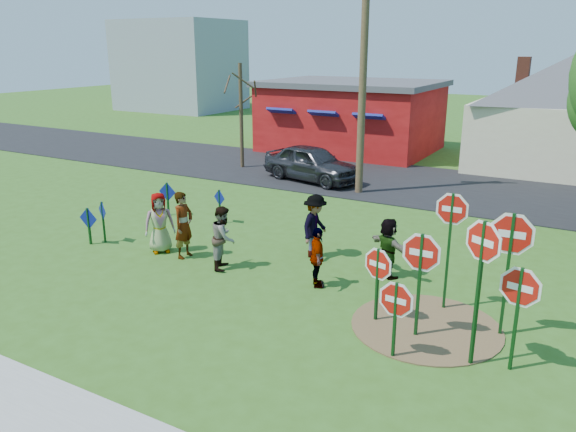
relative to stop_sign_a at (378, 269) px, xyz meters
name	(u,v)px	position (x,y,z in m)	size (l,w,h in m)	color
ground	(271,272)	(-3.44, 1.24, -1.21)	(120.00, 120.00, 0.00)	#335A19
sidewalk	(39,420)	(-3.44, -5.96, -1.17)	(22.00, 1.80, 0.08)	#9E9E99
road	(407,183)	(-3.44, 12.74, -1.19)	(120.00, 7.50, 0.04)	black
dirt_patch	(426,327)	(1.06, 0.24, -1.19)	(3.20, 3.20, 0.03)	brown
red_building	(352,115)	(-8.94, 19.23, 0.76)	(9.40, 7.69, 3.90)	maroon
cream_house	(567,109)	(2.06, 19.24, 1.72)	(9.40, 9.40, 6.50)	beige
distant_building	(180,65)	(-31.44, 31.24, 2.79)	(10.00, 8.00, 8.00)	#8C939E
stop_sign_a	(378,269)	(0.00, 0.00, 0.00)	(0.92, 0.30, 1.81)	#103D16
stop_sign_b	(451,222)	(1.15, 1.33, 0.89)	(0.97, 0.07, 2.87)	#103D16
stop_sign_c	(481,260)	(2.22, -0.78, 0.91)	(0.93, 0.50, 2.99)	#103D16
stop_sign_d	(511,244)	(2.50, 0.70, 0.80)	(1.18, 0.08, 2.81)	#103D16
stop_sign_e	(396,305)	(0.84, -1.26, -0.09)	(0.95, 0.11, 1.69)	#103D16
stop_sign_f	(519,294)	(2.89, -0.59, 0.32)	(1.01, 0.20, 2.17)	#103D16
stop_sign_g	(421,262)	(0.97, -0.22, 0.43)	(1.08, 0.07, 2.38)	#103D16
blue_diamond_a	(89,222)	(-9.35, 0.39, -0.51)	(0.67, 0.07, 1.15)	#103D16
blue_diamond_b	(103,217)	(-9.09, 0.73, -0.39)	(0.55, 0.25, 1.30)	#103D16
blue_diamond_c	(167,195)	(-9.34, 3.92, -0.48)	(0.69, 0.09, 1.20)	#103D16
blue_diamond_d	(220,202)	(-7.17, 4.05, -0.47)	(0.55, 0.17, 1.18)	#103D16
person_a	(159,223)	(-7.04, 0.96, -0.32)	(0.87, 0.57, 1.78)	#48568F
person_b	(184,225)	(-6.15, 0.98, -0.25)	(0.70, 0.46, 1.92)	#2A7866
person_c	(224,237)	(-4.70, 0.87, -0.34)	(0.84, 0.65, 1.73)	#995036
person_d	(315,226)	(-2.93, 2.81, -0.29)	(1.18, 0.68, 1.83)	#323236
person_e	(317,258)	(-1.94, 0.99, -0.43)	(0.91, 0.38, 1.54)	#4F2E56
person_f	(388,248)	(-0.64, 2.47, -0.41)	(1.48, 0.47, 1.59)	#235838
suv	(312,163)	(-7.26, 11.03, -0.38)	(1.86, 4.62, 1.57)	#2C2B30
utility_pole	(363,66)	(-4.65, 10.18, 3.81)	(2.20, 1.02, 9.54)	#4C3823
bare_tree_west	(241,101)	(-11.58, 11.93, 2.04)	(1.80, 1.80, 5.01)	#382819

